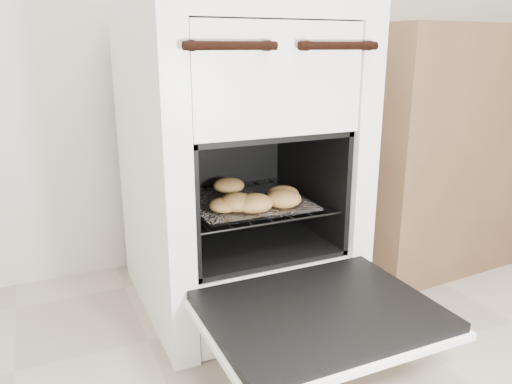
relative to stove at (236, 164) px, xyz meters
The scene contains 6 objects.
stove is the anchor object (origin of this frame).
oven_door 0.55m from the stove, 90.00° to the right, with size 0.53×0.41×0.04m.
oven_rack 0.12m from the stove, 90.00° to the right, with size 0.43×0.41×0.01m.
foil_sheet 0.13m from the stove, 90.00° to the right, with size 0.33×0.29×0.01m, color silver.
baked_rolls 0.15m from the stove, 91.85° to the right, with size 0.31×0.34×0.05m.
counter 0.86m from the stove, ahead, with size 0.85×0.57×0.85m, color brown.
Camera 1 is at (-0.56, -0.18, 0.78)m, focal length 35.00 mm.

